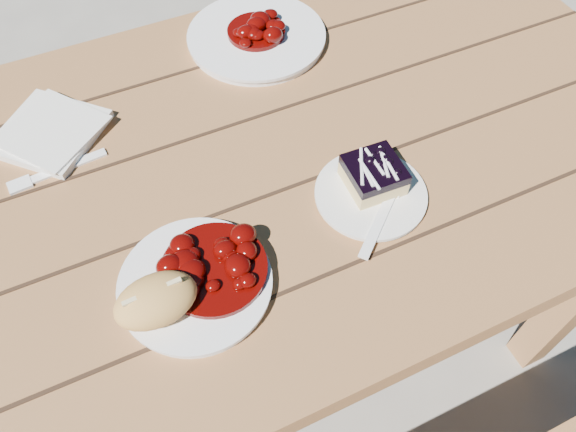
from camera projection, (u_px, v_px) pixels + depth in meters
name	position (u px, v px, depth m)	size (l,w,h in m)	color
ground	(172.00, 381.00, 1.45)	(60.00, 60.00, 0.00)	gray
picnic_table	(113.00, 269.00, 0.97)	(2.00, 1.55, 0.75)	brown
main_plate	(196.00, 285.00, 0.76)	(0.20, 0.20, 0.02)	white
goulash_stew	(213.00, 263.00, 0.74)	(0.15, 0.15, 0.04)	#540503
bread_roll	(156.00, 300.00, 0.71)	(0.11, 0.07, 0.06)	#E1A756
dessert_plate	(371.00, 195.00, 0.85)	(0.16, 0.16, 0.01)	white
blueberry_cake	(374.00, 174.00, 0.84)	(0.08, 0.08, 0.05)	#EECF82
fork_dessert	(378.00, 224.00, 0.81)	(0.03, 0.16, 0.01)	white
napkin_stack	(50.00, 132.00, 0.92)	(0.15, 0.15, 0.01)	white
fork_table	(68.00, 166.00, 0.88)	(0.03, 0.16, 0.01)	white
second_plate	(257.00, 37.00, 1.06)	(0.25, 0.25, 0.02)	white
second_stew	(256.00, 24.00, 1.03)	(0.11, 0.11, 0.04)	#540503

